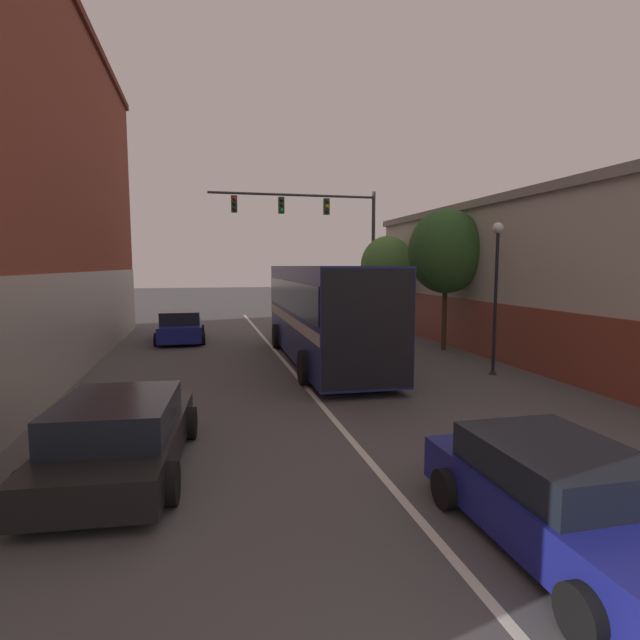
{
  "coord_description": "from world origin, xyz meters",
  "views": [
    {
      "loc": [
        -2.76,
        -0.1,
        3.4
      ],
      "look_at": [
        0.72,
        14.69,
        1.74
      ],
      "focal_mm": 28.0,
      "sensor_mm": 36.0,
      "label": 1
    }
  ],
  "objects": [
    {
      "name": "bus",
      "position": [
        1.36,
        16.88,
        1.9
      ],
      "size": [
        3.0,
        10.67,
        3.39
      ],
      "rotation": [
        0.0,
        0.0,
        1.55
      ],
      "color": "navy",
      "rests_on": "ground_plane"
    },
    {
      "name": "lane_center_line",
      "position": [
        0.0,
        14.34,
        0.0
      ],
      "size": [
        0.14,
        40.68,
        0.01
      ],
      "color": "silver",
      "rests_on": "ground_plane"
    },
    {
      "name": "street_tree_far",
      "position": [
        6.43,
        23.99,
        3.39
      ],
      "size": [
        2.74,
        2.46,
        4.91
      ],
      "color": "brown",
      "rests_on": "ground_plane"
    },
    {
      "name": "traffic_signal_gantry",
      "position": [
        3.21,
        24.66,
        5.33
      ],
      "size": [
        8.44,
        0.36,
        7.18
      ],
      "color": "#333338",
      "rests_on": "ground_plane"
    },
    {
      "name": "street_lamp",
      "position": [
        6.06,
        13.64,
        2.82
      ],
      "size": [
        0.33,
        0.33,
        4.71
      ],
      "color": "black",
      "rests_on": "ground_plane"
    },
    {
      "name": "building_right_storefront",
      "position": [
        11.31,
        14.2,
        3.08
      ],
      "size": [
        8.01,
        25.96,
        5.91
      ],
      "color": "#B7B2A3",
      "rests_on": "ground_plane"
    },
    {
      "name": "hatchback_foreground",
      "position": [
        1.4,
        4.77,
        0.59
      ],
      "size": [
        2.02,
        4.19,
        1.23
      ],
      "rotation": [
        0.0,
        0.0,
        1.57
      ],
      "color": "navy",
      "rests_on": "ground_plane"
    },
    {
      "name": "parked_car_left_near",
      "position": [
        -3.79,
        23.05,
        0.66
      ],
      "size": [
        2.15,
        4.16,
        1.4
      ],
      "rotation": [
        0.0,
        0.0,
        1.58
      ],
      "color": "navy",
      "rests_on": "ground_plane"
    },
    {
      "name": "street_tree_near",
      "position": [
        6.7,
        18.23,
        3.96
      ],
      "size": [
        3.03,
        2.73,
        5.64
      ],
      "color": "#3D2D1E",
      "rests_on": "ground_plane"
    },
    {
      "name": "parked_car_left_mid",
      "position": [
        -4.15,
        8.39,
        0.61
      ],
      "size": [
        2.42,
        4.62,
        1.28
      ],
      "rotation": [
        0.0,
        0.0,
        1.49
      ],
      "color": "black",
      "rests_on": "ground_plane"
    }
  ]
}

